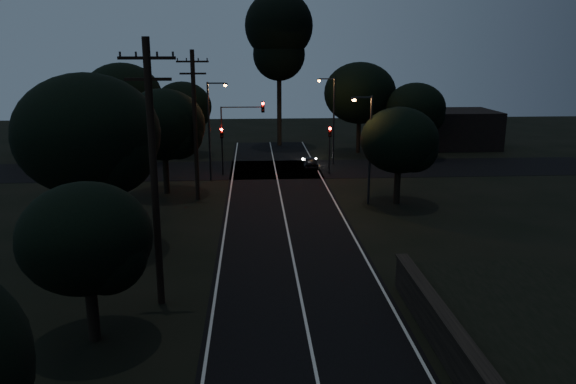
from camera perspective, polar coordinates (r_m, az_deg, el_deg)
road_surface at (r=39.96m, az=-0.65°, el=-0.93°), size 60.00×70.00×0.03m
utility_pole_mid at (r=23.23m, az=-13.49°, el=2.01°), size 2.20×0.30×11.00m
utility_pole_far at (r=39.90m, az=-9.44°, el=6.88°), size 2.20×0.30×10.50m
tree_left_b at (r=21.21m, az=-19.48°, el=-4.76°), size 4.73×4.73×6.01m
tree_left_c at (r=30.69m, az=-19.26°, el=5.20°), size 7.45×7.45×9.41m
tree_left_d at (r=42.09m, az=-12.28°, el=6.52°), size 6.14×6.14×7.79m
tree_far_nw at (r=57.95m, az=-10.47°, el=8.41°), size 5.83×5.83×7.39m
tree_far_w at (r=54.69m, az=-16.23°, el=9.10°), size 7.32×7.32×9.33m
tree_far_ne at (r=58.50m, az=7.58°, el=9.78°), size 7.33×7.33×9.27m
tree_far_e at (r=56.92m, az=13.05°, el=8.17°), size 5.81×5.81×7.37m
tree_right_a at (r=39.12m, az=11.54°, el=4.99°), size 5.31×5.31×6.75m
tall_pine at (r=62.46m, az=-0.92°, el=15.64°), size 7.29×7.29×16.57m
building_left at (r=62.60m, az=-20.42°, el=5.80°), size 10.00×8.00×4.40m
building_right at (r=64.82m, az=16.33°, el=6.20°), size 9.00×7.00×4.00m
signal_left at (r=48.06m, az=-6.72°, el=5.02°), size 0.28×0.35×4.10m
signal_right at (r=48.44m, az=4.25°, el=5.16°), size 0.28×0.35×4.10m
signal_mast at (r=47.78m, az=-4.74°, el=6.84°), size 3.70×0.35×6.25m
streetlight_a at (r=45.88m, az=-7.80°, el=6.82°), size 1.66×0.26×8.00m
streetlight_b at (r=52.23m, az=4.47°, el=7.81°), size 1.66×0.26×8.00m
streetlight_c at (r=38.68m, az=8.11°, el=5.00°), size 1.46×0.26×7.50m
car at (r=50.94m, az=2.29°, el=3.02°), size 1.41×3.25×1.09m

